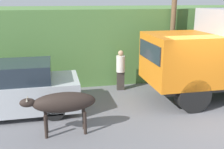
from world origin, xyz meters
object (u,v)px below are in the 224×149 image
at_px(brown_cow, 63,103).
at_px(utility_pole, 174,10).
at_px(pedestrian_on_hill, 121,69).
at_px(parked_suv, 12,90).

distance_m(brown_cow, utility_pole, 6.46).
height_order(pedestrian_on_hill, utility_pole, utility_pole).
bearing_deg(utility_pole, brown_cow, -143.01).
xyz_separation_m(brown_cow, parked_suv, (-1.59, 1.73, -0.10)).
xyz_separation_m(parked_suv, utility_pole, (6.42, 1.91, 2.39)).
xyz_separation_m(parked_suv, pedestrian_on_hill, (4.05, 1.55, 0.09)).
bearing_deg(parked_suv, pedestrian_on_hill, 19.73).
bearing_deg(pedestrian_on_hill, utility_pole, -164.17).
xyz_separation_m(pedestrian_on_hill, utility_pole, (2.37, 0.35, 2.31)).
height_order(brown_cow, utility_pole, utility_pole).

